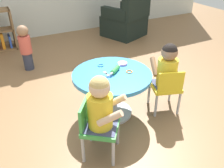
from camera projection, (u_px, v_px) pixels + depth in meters
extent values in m
plane|color=olive|center=(112.00, 113.00, 2.68)|extent=(10.00, 10.00, 0.00)
cylinder|color=silver|center=(112.00, 112.00, 2.67)|extent=(0.44, 0.44, 0.03)
cylinder|color=silver|center=(112.00, 96.00, 2.56)|extent=(0.12, 0.12, 0.47)
cylinder|color=#338CD1|center=(112.00, 75.00, 2.43)|extent=(0.82, 0.82, 0.04)
cylinder|color=#B7B7BC|center=(113.00, 153.00, 1.98)|extent=(0.03, 0.03, 0.28)
cylinder|color=#B7B7BC|center=(118.00, 132.00, 2.20)|extent=(0.03, 0.03, 0.28)
cylinder|color=#B7B7BC|center=(83.00, 150.00, 2.02)|extent=(0.03, 0.03, 0.28)
cylinder|color=#B7B7BC|center=(90.00, 129.00, 2.24)|extent=(0.03, 0.03, 0.28)
cube|color=green|center=(101.00, 127.00, 2.03)|extent=(0.42, 0.42, 0.04)
cube|color=green|center=(85.00, 113.00, 1.98)|extent=(0.18, 0.23, 0.22)
cube|color=#3F4772|center=(101.00, 127.00, 2.03)|extent=(0.38, 0.38, 0.04)
cylinder|color=yellow|center=(100.00, 111.00, 1.94)|extent=(0.21, 0.21, 0.30)
sphere|color=beige|center=(99.00, 87.00, 1.82)|extent=(0.17, 0.17, 0.17)
sphere|color=tan|center=(99.00, 86.00, 1.82)|extent=(0.16, 0.16, 0.16)
cylinder|color=beige|center=(110.00, 118.00, 1.82)|extent=(0.20, 0.17, 0.17)
cylinder|color=beige|center=(114.00, 102.00, 2.01)|extent=(0.20, 0.17, 0.17)
cylinder|color=#B7B7BC|center=(170.00, 91.00, 2.81)|extent=(0.03, 0.03, 0.28)
cylinder|color=#B7B7BC|center=(149.00, 93.00, 2.78)|extent=(0.03, 0.03, 0.28)
cylinder|color=#B7B7BC|center=(179.00, 104.00, 2.59)|extent=(0.03, 0.03, 0.28)
cylinder|color=#B7B7BC|center=(156.00, 106.00, 2.56)|extent=(0.03, 0.03, 0.28)
cube|color=yellow|center=(165.00, 86.00, 2.61)|extent=(0.38, 0.38, 0.04)
cube|color=yellow|center=(171.00, 82.00, 2.43)|extent=(0.26, 0.11, 0.22)
cube|color=#3F4772|center=(165.00, 86.00, 2.60)|extent=(0.34, 0.35, 0.04)
cylinder|color=yellow|center=(167.00, 72.00, 2.52)|extent=(0.21, 0.21, 0.30)
sphere|color=#997051|center=(170.00, 52.00, 2.40)|extent=(0.17, 0.17, 0.17)
sphere|color=black|center=(170.00, 51.00, 2.39)|extent=(0.16, 0.16, 0.16)
cylinder|color=#997051|center=(173.00, 65.00, 2.60)|extent=(0.12, 0.22, 0.17)
cylinder|color=#997051|center=(154.00, 67.00, 2.58)|extent=(0.12, 0.22, 0.17)
cube|color=olive|center=(13.00, 28.00, 4.18)|extent=(0.03, 0.28, 0.70)
cube|color=orange|center=(2.00, 40.00, 4.19)|extent=(0.05, 0.20, 0.27)
cube|color=blue|center=(10.00, 41.00, 4.26)|extent=(0.03, 0.20, 0.21)
cube|color=black|center=(124.00, 26.00, 4.82)|extent=(0.91, 0.91, 0.40)
cube|color=black|center=(137.00, 6.00, 4.44)|extent=(0.71, 0.41, 0.45)
cube|color=black|center=(133.00, 8.00, 4.86)|extent=(0.33, 0.60, 0.20)
cube|color=black|center=(114.00, 14.00, 4.47)|extent=(0.33, 0.60, 0.20)
cylinder|color=#33384C|center=(28.00, 61.00, 3.55)|extent=(0.14, 0.14, 0.26)
cylinder|color=#D8594C|center=(25.00, 45.00, 3.41)|extent=(0.17, 0.17, 0.26)
sphere|color=#997051|center=(22.00, 31.00, 3.31)|extent=(0.16, 0.16, 0.16)
cylinder|color=green|center=(115.00, 70.00, 2.44)|extent=(0.14, 0.13, 0.05)
cylinder|color=white|center=(119.00, 66.00, 2.51)|extent=(0.05, 0.05, 0.02)
cylinder|color=white|center=(111.00, 74.00, 2.37)|extent=(0.05, 0.05, 0.02)
cube|color=silver|center=(107.00, 74.00, 2.41)|extent=(0.04, 0.11, 0.01)
cube|color=silver|center=(107.00, 74.00, 2.41)|extent=(0.03, 0.11, 0.01)
torus|color=#3F72CC|center=(111.00, 76.00, 2.37)|extent=(0.04, 0.04, 0.01)
torus|color=#3F72CC|center=(108.00, 77.00, 2.35)|extent=(0.04, 0.04, 0.01)
cylinder|color=#CC99E5|center=(122.00, 63.00, 2.60)|extent=(0.10, 0.10, 0.02)
torus|color=#3F99D8|center=(101.00, 65.00, 2.57)|extent=(0.07, 0.07, 0.01)
torus|color=orange|center=(129.00, 72.00, 2.44)|extent=(0.07, 0.07, 0.01)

